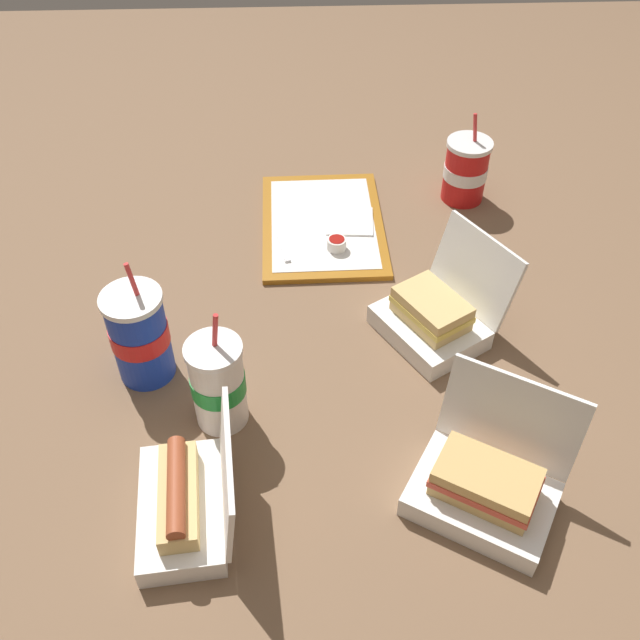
# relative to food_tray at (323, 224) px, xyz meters

# --- Properties ---
(ground_plane) EXTENTS (3.20, 3.20, 0.00)m
(ground_plane) POSITION_rel_food_tray_xyz_m (-0.35, 0.06, -0.01)
(ground_plane) COLOR brown
(food_tray) EXTENTS (0.37, 0.27, 0.01)m
(food_tray) POSITION_rel_food_tray_xyz_m (0.00, 0.00, 0.00)
(food_tray) COLOR #A56619
(food_tray) RESTS_ON ground_plane
(ketchup_cup) EXTENTS (0.04, 0.04, 0.02)m
(ketchup_cup) POSITION_rel_food_tray_xyz_m (-0.09, -0.02, 0.02)
(ketchup_cup) COLOR white
(ketchup_cup) RESTS_ON food_tray
(napkin_stack) EXTENTS (0.11, 0.11, 0.00)m
(napkin_stack) POSITION_rel_food_tray_xyz_m (-0.00, -0.06, 0.01)
(napkin_stack) COLOR white
(napkin_stack) RESTS_ON food_tray
(plastic_fork) EXTENTS (0.11, 0.03, 0.00)m
(plastic_fork) POSITION_rel_food_tray_xyz_m (-0.08, 0.09, 0.01)
(plastic_fork) COLOR white
(plastic_fork) RESTS_ON food_tray
(clamshell_hotdog_corner) EXTENTS (0.22, 0.16, 0.16)m
(clamshell_hotdog_corner) POSITION_rel_food_tray_xyz_m (-0.69, 0.23, 0.03)
(clamshell_hotdog_corner) COLOR white
(clamshell_hotdog_corner) RESTS_ON ground_plane
(clamshell_sandwich_center) EXTENTS (0.26, 0.26, 0.18)m
(clamshell_sandwich_center) POSITION_rel_food_tray_xyz_m (-0.33, -0.19, 0.04)
(clamshell_sandwich_center) COLOR white
(clamshell_sandwich_center) RESTS_ON ground_plane
(clamshell_sandwich_front) EXTENTS (0.26, 0.27, 0.18)m
(clamshell_sandwich_front) POSITION_rel_food_tray_xyz_m (-0.69, -0.21, 0.04)
(clamshell_sandwich_front) COLOR white
(clamshell_sandwich_front) RESTS_ON ground_plane
(soda_cup_left) EXTENTS (0.10, 0.10, 0.24)m
(soda_cup_left) POSITION_rel_food_tray_xyz_m (-0.41, 0.32, 0.08)
(soda_cup_left) COLOR #1938B7
(soda_cup_left) RESTS_ON ground_plane
(soda_cup_back) EXTENTS (0.09, 0.09, 0.23)m
(soda_cup_back) POSITION_rel_food_tray_xyz_m (-0.51, 0.19, 0.08)
(soda_cup_back) COLOR white
(soda_cup_back) RESTS_ON ground_plane
(soda_cup_corner) EXTENTS (0.10, 0.10, 0.20)m
(soda_cup_corner) POSITION_rel_food_tray_xyz_m (0.10, -0.32, 0.07)
(soda_cup_corner) COLOR red
(soda_cup_corner) RESTS_ON ground_plane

